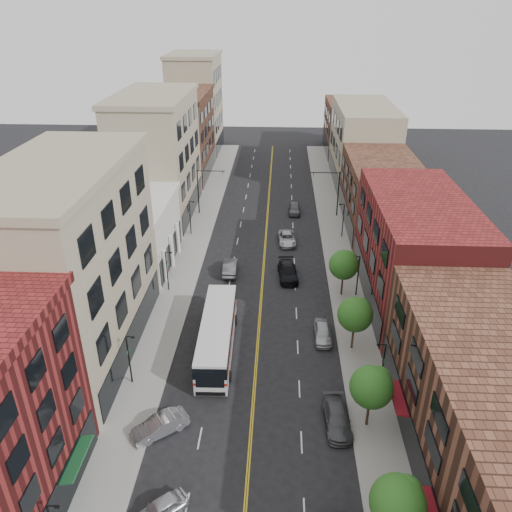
% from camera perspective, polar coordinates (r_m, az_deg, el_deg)
% --- Properties ---
extents(ground, '(220.00, 220.00, 0.00)m').
position_cam_1_polar(ground, '(40.34, -0.83, -22.40)').
color(ground, black).
rests_on(ground, ground).
extents(sidewalk_left, '(4.00, 110.00, 0.15)m').
position_cam_1_polar(sidewalk_left, '(69.34, -7.28, 0.78)').
color(sidewalk_left, gray).
rests_on(sidewalk_left, ground).
extents(sidewalk_right, '(4.00, 110.00, 0.15)m').
position_cam_1_polar(sidewalk_right, '(68.81, 9.36, 0.41)').
color(sidewalk_right, gray).
rests_on(sidewalk_right, ground).
extents(bldg_l_tanoffice, '(10.00, 22.00, 18.00)m').
position_cam_1_polar(bldg_l_tanoffice, '(48.50, -20.36, -1.22)').
color(bldg_l_tanoffice, gray).
rests_on(bldg_l_tanoffice, ground).
extents(bldg_l_white, '(10.00, 14.00, 8.00)m').
position_cam_1_polar(bldg_l_white, '(65.76, -14.08, 2.41)').
color(bldg_l_white, silver).
rests_on(bldg_l_white, ground).
extents(bldg_l_far_a, '(10.00, 20.00, 18.00)m').
position_cam_1_polar(bldg_l_far_a, '(79.44, -11.19, 10.88)').
color(bldg_l_far_a, gray).
rests_on(bldg_l_far_a, ground).
extents(bldg_l_far_b, '(10.00, 20.00, 15.00)m').
position_cam_1_polar(bldg_l_far_b, '(98.69, -8.47, 13.37)').
color(bldg_l_far_b, '#522E20').
rests_on(bldg_l_far_b, ground).
extents(bldg_l_far_c, '(10.00, 16.00, 20.00)m').
position_cam_1_polar(bldg_l_far_c, '(115.49, -6.88, 16.75)').
color(bldg_l_far_c, gray).
rests_on(bldg_l_far_c, ground).
extents(bldg_r_near, '(10.00, 26.00, 10.00)m').
position_cam_1_polar(bldg_r_near, '(39.64, 25.64, -16.58)').
color(bldg_r_near, '#522E20').
rests_on(bldg_r_near, ground).
extents(bldg_r_mid, '(10.00, 22.00, 12.00)m').
position_cam_1_polar(bldg_r_mid, '(57.85, 17.74, 0.56)').
color(bldg_r_mid, maroon).
rests_on(bldg_r_mid, ground).
extents(bldg_r_far_a, '(10.00, 20.00, 10.00)m').
position_cam_1_polar(bldg_r_far_a, '(77.07, 14.13, 6.92)').
color(bldg_r_far_a, '#522E20').
rests_on(bldg_r_far_a, ground).
extents(bldg_r_far_b, '(10.00, 22.00, 14.00)m').
position_cam_1_polar(bldg_r_far_b, '(96.26, 12.11, 12.41)').
color(bldg_r_far_b, gray).
rests_on(bldg_r_far_b, ground).
extents(bldg_r_far_c, '(10.00, 18.00, 11.00)m').
position_cam_1_polar(bldg_r_far_c, '(115.85, 10.63, 14.24)').
color(bldg_r_far_c, '#522E20').
rests_on(bldg_r_far_c, ground).
extents(tree_r_0, '(3.40, 3.40, 5.59)m').
position_cam_1_polar(tree_r_0, '(34.22, 16.03, -25.32)').
color(tree_r_0, black).
rests_on(tree_r_0, sidewalk_right).
extents(tree_r_1, '(3.40, 3.40, 5.59)m').
position_cam_1_polar(tree_r_1, '(40.90, 13.18, -14.23)').
color(tree_r_1, black).
rests_on(tree_r_1, sidewalk_right).
extents(tree_r_2, '(3.40, 3.40, 5.59)m').
position_cam_1_polar(tree_r_2, '(48.74, 11.36, -6.45)').
color(tree_r_2, black).
rests_on(tree_r_2, sidewalk_right).
extents(tree_r_3, '(3.40, 3.40, 5.59)m').
position_cam_1_polar(tree_r_3, '(57.25, 10.09, -0.90)').
color(tree_r_3, black).
rests_on(tree_r_3, sidewalk_right).
extents(lamp_l_1, '(0.81, 0.55, 5.05)m').
position_cam_1_polar(lamp_l_1, '(45.77, -14.28, -11.11)').
color(lamp_l_1, black).
rests_on(lamp_l_1, sidewalk_left).
extents(lamp_l_2, '(0.81, 0.55, 5.05)m').
position_cam_1_polar(lamp_l_2, '(58.65, -10.10, -1.46)').
color(lamp_l_2, black).
rests_on(lamp_l_2, sidewalk_left).
extents(lamp_l_3, '(0.81, 0.55, 5.05)m').
position_cam_1_polar(lamp_l_3, '(72.78, -7.52, 4.60)').
color(lamp_l_3, black).
rests_on(lamp_l_3, sidewalk_left).
extents(lamp_r_1, '(0.81, 0.55, 5.05)m').
position_cam_1_polar(lamp_r_1, '(44.88, 14.24, -11.98)').
color(lamp_r_1, black).
rests_on(lamp_r_1, sidewalk_right).
extents(lamp_r_2, '(0.81, 0.55, 5.05)m').
position_cam_1_polar(lamp_r_2, '(57.96, 11.54, -1.97)').
color(lamp_r_2, black).
rests_on(lamp_r_2, sidewalk_right).
extents(lamp_r_3, '(0.81, 0.55, 5.05)m').
position_cam_1_polar(lamp_r_3, '(72.23, 9.90, 4.23)').
color(lamp_r_3, black).
rests_on(lamp_r_3, sidewalk_right).
extents(signal_mast_left, '(4.49, 0.18, 7.20)m').
position_cam_1_polar(signal_mast_left, '(79.44, -6.14, 7.94)').
color(signal_mast_left, black).
rests_on(signal_mast_left, sidewalk_left).
extents(signal_mast_right, '(4.49, 0.18, 7.20)m').
position_cam_1_polar(signal_mast_right, '(78.96, 8.89, 7.64)').
color(signal_mast_right, black).
rests_on(signal_mast_right, sidewalk_right).
extents(city_bus, '(3.54, 13.55, 3.46)m').
position_cam_1_polar(city_bus, '(48.93, -4.47, -8.79)').
color(city_bus, silver).
rests_on(city_bus, ground).
extents(car_angle_a, '(3.94, 3.71, 1.32)m').
position_cam_1_polar(car_angle_a, '(37.63, -10.90, -26.55)').
color(car_angle_a, '#B6B9BF').
rests_on(car_angle_a, ground).
extents(car_angle_b, '(4.60, 4.01, 1.50)m').
position_cam_1_polar(car_angle_b, '(42.34, -10.92, -18.49)').
color(car_angle_b, '#A8A9AF').
rests_on(car_angle_b, ground).
extents(car_parked_mid, '(2.34, 5.12, 1.45)m').
position_cam_1_polar(car_parked_mid, '(42.71, 9.24, -17.86)').
color(car_parked_mid, '#46464B').
rests_on(car_parked_mid, ground).
extents(car_parked_far, '(1.78, 4.38, 1.49)m').
position_cam_1_polar(car_parked_far, '(51.49, 7.64, -8.66)').
color(car_parked_far, '#A7AAAF').
rests_on(car_parked_far, ground).
extents(car_lane_behind, '(1.85, 4.84, 1.58)m').
position_cam_1_polar(car_lane_behind, '(62.73, -2.99, -1.30)').
color(car_lane_behind, '#424246').
rests_on(car_lane_behind, ground).
extents(car_lane_a, '(2.78, 5.76, 1.62)m').
position_cam_1_polar(car_lane_a, '(61.71, 3.65, -1.81)').
color(car_lane_a, black).
rests_on(car_lane_a, ground).
extents(car_lane_b, '(2.75, 5.28, 1.42)m').
position_cam_1_polar(car_lane_b, '(70.59, 3.54, 2.03)').
color(car_lane_b, '#B3B4BB').
rests_on(car_lane_b, ground).
extents(car_lane_c, '(1.98, 4.66, 1.57)m').
position_cam_1_polar(car_lane_c, '(80.86, 4.43, 5.44)').
color(car_lane_c, '#525157').
rests_on(car_lane_c, ground).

